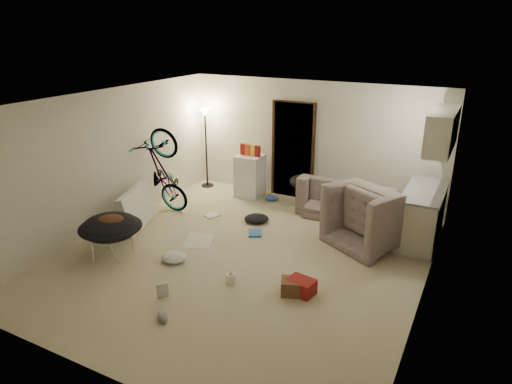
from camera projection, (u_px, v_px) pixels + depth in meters
The scene contains 36 objects.
floor at pixel (242, 257), 7.38m from camera, with size 5.50×6.00×0.02m, color beige.
ceiling at pixel (241, 101), 6.51m from camera, with size 5.50×6.00×0.02m, color white.
wall_back at pixel (312, 142), 9.45m from camera, with size 5.50×0.02×2.50m, color silver.
wall_front at pixel (91, 274), 4.44m from camera, with size 5.50×0.02×2.50m, color silver.
wall_left at pixel (107, 161), 8.14m from camera, with size 0.02×6.00×2.50m, color silver.
wall_right at pixel (432, 217), 5.75m from camera, with size 0.02×6.00×2.50m, color silver.
doorway at pixel (293, 151), 9.67m from camera, with size 0.85×0.10×2.04m, color black.
door_trim at pixel (293, 151), 9.64m from camera, with size 0.97×0.04×2.10m, color #341F12.
floor_lamp at pixel (205, 131), 10.17m from camera, with size 0.28×0.28×1.81m.
kitchen_counter at pixel (422, 216), 7.84m from camera, with size 0.60×1.50×0.88m, color beige.
counter_top at pixel (425, 191), 7.68m from camera, with size 0.64×1.54×0.04m, color gray.
kitchen_uppers at pixel (442, 130), 7.26m from camera, with size 0.38×1.40×0.65m, color beige.
sofa at pixel (348, 202), 8.89m from camera, with size 1.89×0.74×0.55m, color #363D35.
armchair at pixel (376, 221), 7.76m from camera, with size 1.18×1.03×0.77m, color #363D35.
bicycle at pixel (164, 190), 9.01m from camera, with size 0.62×1.78×0.93m, color black.
book_asset at pixel (157, 298), 6.25m from camera, with size 0.16×0.22×0.02m, color maroon.
mini_fridge at pixel (250, 176), 9.87m from camera, with size 0.54×0.54×0.91m, color white.
snack_box_0 at pixel (243, 151), 9.76m from camera, with size 0.10×0.07×0.30m, color maroon.
snack_box_1 at pixel (248, 151), 9.70m from camera, with size 0.10×0.07×0.30m, color #D6561A.
snack_box_2 at pixel (253, 152), 9.65m from camera, with size 0.10×0.07×0.30m, color gold.
snack_box_3 at pixel (258, 153), 9.60m from camera, with size 0.10×0.07×0.30m, color maroon.
saucer_chair at pixel (111, 232), 7.27m from camera, with size 0.99×0.99×0.71m.
hoodie at pixel (111, 222), 7.15m from camera, with size 0.48×0.40×0.22m, color #4A2819.
sofa_drape at pixel (303, 182), 9.21m from camera, with size 0.56×0.46×0.28m, color black.
tv_box at pixel (137, 208), 8.37m from camera, with size 0.13×1.09×0.72m, color silver.
drink_case_a at pixel (295, 287), 6.34m from camera, with size 0.38×0.27×0.22m, color brown.
drink_case_b at pixel (301, 286), 6.35m from camera, with size 0.37×0.27×0.22m, color maroon.
juicer at pixel (231, 278), 6.60m from camera, with size 0.15×0.15×0.21m.
newspaper at pixel (199, 241), 7.93m from camera, with size 0.46×0.61×0.01m, color silver.
book_blue at pixel (255, 233), 8.18m from camera, with size 0.23×0.31×0.03m, color #3367B8.
book_white at pixel (212, 215), 8.95m from camera, with size 0.22×0.28×0.03m, color silver.
shoe_0 at pixel (272, 199), 9.70m from camera, with size 0.30×0.12×0.11m, color #3367B8.
shoe_1 at pixel (270, 197), 9.80m from camera, with size 0.29×0.12×0.11m, color slate.
shoe_3 at pixel (163, 316), 5.79m from camera, with size 0.27×0.11×0.10m, color slate.
clothes_lump_b at pixel (256, 219), 8.66m from camera, with size 0.46×0.40×0.14m, color black.
clothes_lump_c at pixel (174, 257), 7.23m from camera, with size 0.42×0.36×0.13m, color silver.
Camera 1 is at (3.22, -5.72, 3.53)m, focal length 32.00 mm.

